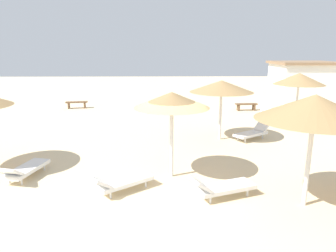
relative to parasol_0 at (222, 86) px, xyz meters
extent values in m
plane|color=beige|center=(-2.45, -5.24, -2.48)|extent=(80.00, 80.00, 0.00)
cylinder|color=silver|center=(0.00, 0.00, -1.31)|extent=(0.12, 0.12, 2.32)
cone|color=#9E7A4C|center=(0.00, 0.00, 0.01)|extent=(2.87, 2.87, 0.53)
cylinder|color=silver|center=(1.16, -6.35, -1.25)|extent=(0.12, 0.12, 2.46)
cone|color=#9E7A4C|center=(1.16, -6.35, 0.21)|extent=(2.93, 2.93, 0.65)
cylinder|color=silver|center=(5.17, 3.84, -1.36)|extent=(0.12, 0.12, 2.23)
cone|color=#9E7A4C|center=(5.17, 3.84, -0.02)|extent=(2.89, 2.89, 0.66)
cylinder|color=silver|center=(-2.37, -4.33, -1.27)|extent=(0.12, 0.12, 2.41)
cone|color=#9E7A4C|center=(-2.37, -4.33, 0.09)|extent=(2.39, 2.39, 0.49)
cube|color=white|center=(1.43, -0.09, -2.20)|extent=(1.77, 1.48, 0.12)
cube|color=white|center=(2.09, 0.35, -1.94)|extent=(0.73, 0.78, 0.44)
cylinder|color=silver|center=(1.80, 0.43, -2.37)|extent=(0.06, 0.06, 0.22)
cylinder|color=silver|center=(2.05, 0.06, -2.37)|extent=(0.06, 0.06, 0.22)
cylinder|color=silver|center=(0.81, -0.24, -2.37)|extent=(0.06, 0.06, 0.22)
cylinder|color=silver|center=(1.05, -0.61, -2.37)|extent=(0.06, 0.06, 0.22)
cube|color=white|center=(-0.87, -5.81, -2.20)|extent=(1.82, 1.19, 0.12)
cube|color=white|center=(-1.62, -6.10, -1.98)|extent=(0.69, 0.77, 0.38)
cylinder|color=silver|center=(-1.36, -6.23, -2.37)|extent=(0.06, 0.06, 0.22)
cylinder|color=silver|center=(-1.51, -5.82, -2.37)|extent=(0.06, 0.06, 0.22)
cylinder|color=silver|center=(-0.23, -5.81, -2.37)|extent=(0.06, 0.06, 0.22)
cylinder|color=silver|center=(-0.39, -5.40, -2.37)|extent=(0.06, 0.06, 0.22)
cube|color=white|center=(3.86, 4.40, -2.20)|extent=(0.74, 1.74, 0.12)
cube|color=white|center=(3.81, 5.20, -1.96)|extent=(0.67, 0.52, 0.41)
cylinder|color=silver|center=(3.61, 4.99, -2.37)|extent=(0.06, 0.06, 0.22)
cylinder|color=silver|center=(4.05, 5.01, -2.37)|extent=(0.06, 0.06, 0.22)
cylinder|color=silver|center=(3.68, 3.79, -2.37)|extent=(0.06, 0.06, 0.22)
cylinder|color=silver|center=(4.12, 3.82, -2.37)|extent=(0.06, 0.06, 0.22)
cube|color=white|center=(-7.12, -4.30, -2.20)|extent=(1.00, 1.80, 0.12)
cube|color=white|center=(-7.30, -5.08, -1.98)|extent=(0.74, 0.63, 0.37)
cylinder|color=silver|center=(-7.04, -4.93, -2.37)|extent=(0.06, 0.06, 0.22)
cylinder|color=silver|center=(-7.47, -4.83, -2.37)|extent=(0.06, 0.06, 0.22)
cylinder|color=silver|center=(-6.77, -3.76, -2.37)|extent=(0.06, 0.06, 0.22)
cylinder|color=silver|center=(-7.20, -3.66, -2.37)|extent=(0.06, 0.06, 0.22)
cube|color=white|center=(-3.79, -5.36, -2.20)|extent=(1.74, 1.55, 0.12)
cube|color=white|center=(-4.42, -5.85, -1.98)|extent=(0.79, 0.81, 0.37)
cylinder|color=silver|center=(-4.13, -5.90, -2.37)|extent=(0.06, 0.06, 0.22)
cylinder|color=silver|center=(-4.40, -5.55, -2.37)|extent=(0.06, 0.06, 0.22)
cylinder|color=silver|center=(-3.18, -5.17, -2.37)|extent=(0.06, 0.06, 0.22)
cylinder|color=silver|center=(-3.45, -4.82, -2.37)|extent=(0.06, 0.06, 0.22)
cube|color=brown|center=(3.09, 7.02, -2.03)|extent=(1.53, 0.51, 0.08)
cube|color=brown|center=(2.55, 6.98, -2.27)|extent=(0.15, 0.37, 0.41)
cube|color=brown|center=(3.64, 7.07, -2.27)|extent=(0.15, 0.37, 0.41)
cube|color=brown|center=(-8.80, 8.02, -2.03)|extent=(1.55, 0.64, 0.08)
cube|color=brown|center=(-9.34, 7.92, -2.27)|extent=(0.18, 0.37, 0.41)
cube|color=brown|center=(-8.26, 8.11, -2.27)|extent=(0.18, 0.37, 0.41)
cube|color=white|center=(8.56, 10.86, -0.99)|extent=(4.34, 3.96, 2.98)
cube|color=#8C6B4C|center=(8.56, 10.86, 0.60)|extent=(4.74, 4.36, 0.20)
camera|label=1|loc=(-2.64, -13.93, 1.61)|focal=33.16mm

